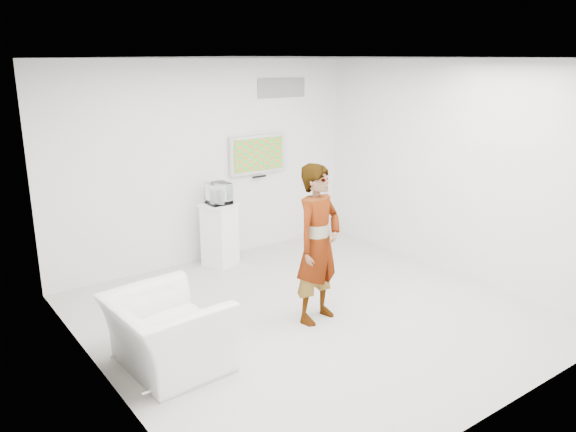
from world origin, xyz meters
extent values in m
cube|color=beige|center=(0.00, 0.00, 0.01)|extent=(5.00, 5.00, 0.01)
cube|color=#2B2C2E|center=(0.00, 0.00, 3.00)|extent=(5.00, 5.00, 0.01)
cube|color=silver|center=(0.00, 2.50, 1.50)|extent=(5.00, 0.01, 3.00)
cube|color=silver|center=(0.00, -2.50, 1.50)|extent=(5.00, 0.01, 3.00)
cube|color=silver|center=(-2.50, 0.00, 1.50)|extent=(0.01, 5.00, 3.00)
cube|color=silver|center=(2.50, 0.00, 1.50)|extent=(0.01, 5.00, 3.00)
cube|color=silver|center=(0.85, 2.45, 1.55)|extent=(1.00, 0.08, 0.60)
cube|color=gray|center=(1.35, 2.49, 2.55)|extent=(0.90, 0.02, 0.30)
imported|color=white|center=(-0.03, -0.14, 0.94)|extent=(0.77, 0.59, 1.87)
imported|color=white|center=(-1.92, -0.09, 0.37)|extent=(1.06, 1.20, 0.75)
cube|color=white|center=(-0.03, 2.15, 0.47)|extent=(0.60, 0.60, 0.94)
cylinder|color=silver|center=(2.15, 2.34, 0.15)|extent=(0.22, 0.22, 0.30)
cube|color=white|center=(-0.03, 2.15, 1.10)|extent=(0.31, 0.31, 0.31)
cube|color=white|center=(-0.03, 2.15, 1.05)|extent=(0.07, 0.16, 0.21)
cube|color=white|center=(0.18, 0.07, 1.68)|extent=(0.05, 0.14, 0.04)
camera|label=1|loc=(-3.94, -4.87, 2.99)|focal=35.00mm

